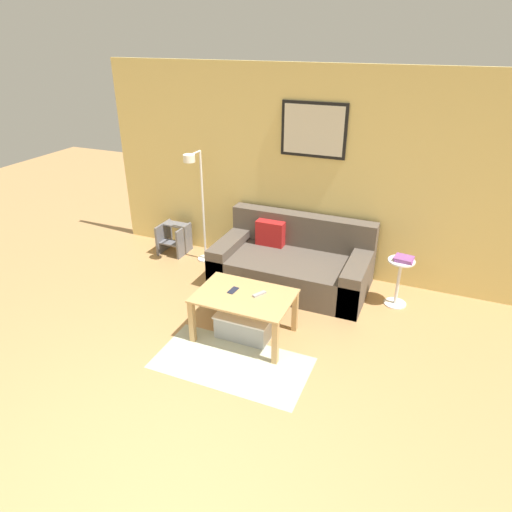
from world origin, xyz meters
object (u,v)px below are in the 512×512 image
at_px(book_stack, 404,259).
at_px(step_stool, 174,238).
at_px(couch, 293,264).
at_px(coffee_table, 244,302).
at_px(remote_control, 259,294).
at_px(side_table, 399,278).
at_px(cell_phone, 233,290).
at_px(floor_lamp, 198,198).
at_px(storage_bin, 245,325).

relative_size(book_stack, step_stool, 0.53).
distance_m(couch, coffee_table, 1.26).
bearing_deg(step_stool, remote_control, -36.08).
bearing_deg(remote_control, couch, 121.58).
bearing_deg(side_table, cell_phone, -141.33).
height_order(coffee_table, floor_lamp, floor_lamp).
bearing_deg(cell_phone, coffee_table, -8.23).
bearing_deg(floor_lamp, side_table, -0.84).
distance_m(book_stack, step_stool, 3.17).
bearing_deg(remote_control, side_table, 73.23).
height_order(couch, step_stool, couch).
relative_size(couch, floor_lamp, 1.22).
relative_size(floor_lamp, step_stool, 3.70).
xyz_separation_m(storage_bin, side_table, (1.37, 1.24, 0.21)).
distance_m(couch, floor_lamp, 1.48).
relative_size(storage_bin, floor_lamp, 0.38).
bearing_deg(couch, side_table, -0.36).
xyz_separation_m(storage_bin, remote_control, (0.14, 0.06, 0.37)).
xyz_separation_m(storage_bin, cell_phone, (-0.14, 0.03, 0.36)).
xyz_separation_m(floor_lamp, step_stool, (-0.52, 0.16, -0.72)).
xyz_separation_m(storage_bin, floor_lamp, (-1.23, 1.28, 0.81)).
distance_m(coffee_table, book_stack, 1.87).
bearing_deg(coffee_table, storage_bin, 7.47).
bearing_deg(couch, coffee_table, -94.33).
xyz_separation_m(coffee_table, side_table, (1.37, 1.24, -0.06)).
distance_m(storage_bin, floor_lamp, 1.95).
height_order(book_stack, remote_control, book_stack).
relative_size(couch, coffee_table, 1.92).
bearing_deg(side_table, couch, 179.64).
relative_size(remote_control, step_stool, 0.36).
height_order(storage_bin, cell_phone, cell_phone).
bearing_deg(remote_control, step_stool, 173.36).
bearing_deg(remote_control, book_stack, 72.71).
height_order(side_table, cell_phone, side_table).
bearing_deg(step_stool, book_stack, -3.56).
xyz_separation_m(coffee_table, storage_bin, (0.00, 0.00, -0.27)).
height_order(couch, storage_bin, couch).
distance_m(storage_bin, cell_phone, 0.39).
relative_size(couch, step_stool, 4.50).
xyz_separation_m(storage_bin, book_stack, (1.39, 1.24, 0.46)).
relative_size(coffee_table, side_table, 1.70).
bearing_deg(book_stack, step_stool, 176.44).
bearing_deg(side_table, book_stack, 3.43).
height_order(floor_lamp, remote_control, floor_lamp).
bearing_deg(cell_phone, remote_control, 11.21).
distance_m(storage_bin, remote_control, 0.40).
height_order(side_table, step_stool, side_table).
bearing_deg(remote_control, floor_lamp, 167.74).
relative_size(side_table, remote_control, 3.81).
bearing_deg(couch, storage_bin, -94.29).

